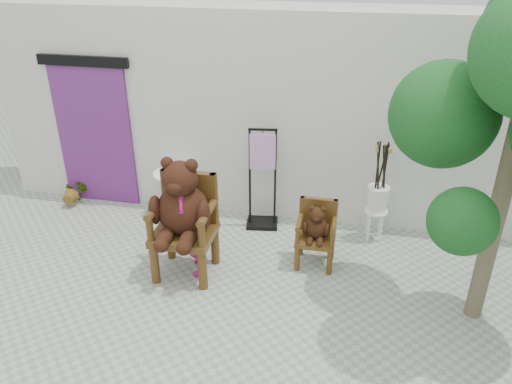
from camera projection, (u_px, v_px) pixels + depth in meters
The scene contains 10 objects.
ground_plane at pixel (251, 335), 5.36m from camera, with size 60.00×60.00×0.00m, color #969F8F.
back_wall at pixel (295, 113), 7.38m from camera, with size 9.00×1.00×3.00m, color silver.
doorway at pixel (95, 132), 7.62m from camera, with size 1.40×0.11×2.33m.
chair_big at pixel (183, 210), 6.00m from camera, with size 0.75×0.83×1.58m.
chair_small at pixel (316, 228), 6.34m from camera, with size 0.49×0.46×0.86m.
person at pixel (187, 219), 6.07m from camera, with size 0.55×0.36×1.52m, color #A81465.
cafe_table at pixel (175, 189), 7.52m from camera, with size 0.60×0.60×0.70m.
display_stand at pixel (262, 190), 7.16m from camera, with size 0.49×0.41×1.51m.
stool_bucket at pixel (378, 198), 6.80m from camera, with size 0.32×0.32×1.45m.
potted_plant at pixel (74, 192), 7.93m from camera, with size 0.36×0.31×0.40m, color #0E3516.
Camera 1 is at (0.88, -3.98, 3.82)m, focal length 35.00 mm.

